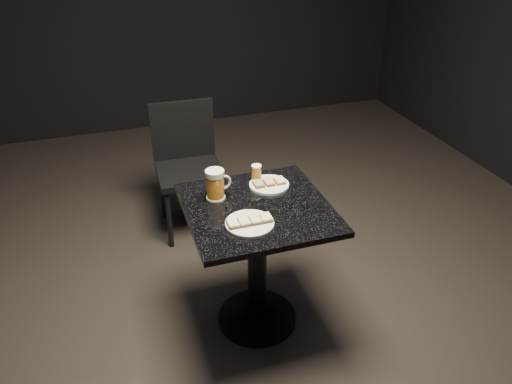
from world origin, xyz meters
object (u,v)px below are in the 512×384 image
at_px(plate_large, 250,224).
at_px(table, 257,246).
at_px(beer_mug, 216,184).
at_px(chair, 187,161).
at_px(plate_small, 269,185).
at_px(beer_tumbler, 256,174).

height_order(plate_large, table, plate_large).
xyz_separation_m(plate_large, beer_mug, (-0.09, 0.28, 0.07)).
height_order(beer_mug, chair, beer_mug).
xyz_separation_m(plate_large, plate_small, (0.21, 0.32, 0.00)).
relative_size(plate_large, beer_mug, 1.44).
distance_m(beer_mug, chair, 1.01).
bearing_deg(chair, plate_small, -73.84).
bearing_deg(table, plate_large, -120.61).
xyz_separation_m(plate_small, beer_mug, (-0.29, -0.03, 0.07)).
distance_m(beer_tumbler, chair, 0.93).
bearing_deg(beer_tumbler, table, -107.34).
relative_size(beer_mug, beer_tumbler, 1.61).
bearing_deg(beer_tumbler, beer_mug, -158.24).
bearing_deg(plate_small, beer_tumbler, 126.85).
xyz_separation_m(table, chair, (-0.14, 1.09, -0.01)).
xyz_separation_m(plate_large, chair, (-0.06, 1.24, -0.25)).
relative_size(plate_small, table, 0.28).
bearing_deg(plate_small, plate_large, -123.33).
distance_m(plate_small, chair, 0.99).
relative_size(plate_large, plate_small, 1.09).
bearing_deg(chair, beer_mug, -91.65).
height_order(plate_large, chair, chair).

